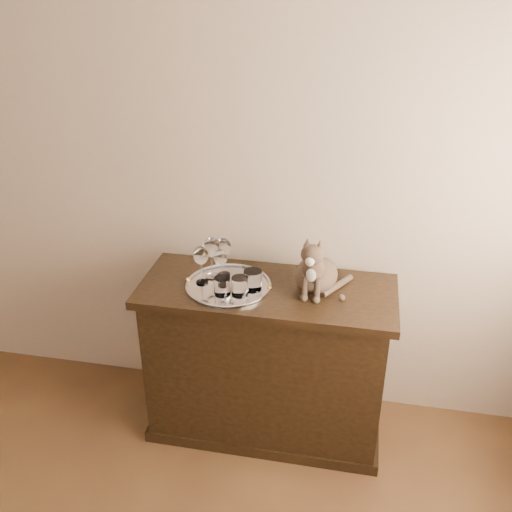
{
  "coord_description": "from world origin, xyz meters",
  "views": [
    {
      "loc": [
        0.99,
        -0.31,
        2.2
      ],
      "look_at": [
        0.54,
        1.95,
        1.01
      ],
      "focal_mm": 40.0,
      "sensor_mm": 36.0,
      "label": 1
    }
  ],
  "objects_px": {
    "sideboard": "(266,361)",
    "wine_glass_a": "(212,258)",
    "wine_glass_b": "(224,257)",
    "wine_glass_c": "(201,265)",
    "wine_glass_d": "(221,266)",
    "cat": "(317,260)",
    "tumbler_a": "(240,286)",
    "tumbler_c": "(253,280)",
    "tray": "(228,286)",
    "tumbler_b": "(222,286)"
  },
  "relations": [
    {
      "from": "sideboard",
      "to": "wine_glass_c",
      "type": "xyz_separation_m",
      "value": [
        -0.31,
        -0.03,
        0.53
      ]
    },
    {
      "from": "wine_glass_c",
      "to": "tumbler_a",
      "type": "distance_m",
      "value": 0.22
    },
    {
      "from": "tumbler_c",
      "to": "sideboard",
      "type": "bearing_deg",
      "value": 33.52
    },
    {
      "from": "wine_glass_a",
      "to": "wine_glass_b",
      "type": "relative_size",
      "value": 1.05
    },
    {
      "from": "tray",
      "to": "wine_glass_a",
      "type": "xyz_separation_m",
      "value": [
        -0.09,
        0.07,
        0.11
      ]
    },
    {
      "from": "sideboard",
      "to": "wine_glass_c",
      "type": "height_order",
      "value": "wine_glass_c"
    },
    {
      "from": "wine_glass_a",
      "to": "cat",
      "type": "xyz_separation_m",
      "value": [
        0.49,
        -0.0,
        0.04
      ]
    },
    {
      "from": "tray",
      "to": "wine_glass_d",
      "type": "xyz_separation_m",
      "value": [
        -0.04,
        0.03,
        0.09
      ]
    },
    {
      "from": "wine_glass_d",
      "to": "tray",
      "type": "bearing_deg",
      "value": -33.04
    },
    {
      "from": "sideboard",
      "to": "wine_glass_b",
      "type": "xyz_separation_m",
      "value": [
        -0.22,
        0.07,
        0.53
      ]
    },
    {
      "from": "tumbler_a",
      "to": "cat",
      "type": "height_order",
      "value": "cat"
    },
    {
      "from": "tray",
      "to": "wine_glass_c",
      "type": "relative_size",
      "value": 2.11
    },
    {
      "from": "tray",
      "to": "sideboard",
      "type": "bearing_deg",
      "value": 9.53
    },
    {
      "from": "tumbler_c",
      "to": "cat",
      "type": "xyz_separation_m",
      "value": [
        0.28,
        0.08,
        0.1
      ]
    },
    {
      "from": "tray",
      "to": "tumbler_b",
      "type": "height_order",
      "value": "tumbler_b"
    },
    {
      "from": "wine_glass_c",
      "to": "cat",
      "type": "height_order",
      "value": "cat"
    },
    {
      "from": "wine_glass_a",
      "to": "wine_glass_d",
      "type": "distance_m",
      "value": 0.07
    },
    {
      "from": "cat",
      "to": "tray",
      "type": "bearing_deg",
      "value": -164.24
    },
    {
      "from": "sideboard",
      "to": "wine_glass_a",
      "type": "bearing_deg",
      "value": 172.15
    },
    {
      "from": "tray",
      "to": "tumbler_b",
      "type": "bearing_deg",
      "value": -95.7
    },
    {
      "from": "tumbler_b",
      "to": "sideboard",
      "type": "bearing_deg",
      "value": 30.63
    },
    {
      "from": "wine_glass_c",
      "to": "cat",
      "type": "xyz_separation_m",
      "value": [
        0.53,
        0.06,
        0.05
      ]
    },
    {
      "from": "wine_glass_c",
      "to": "tumbler_c",
      "type": "relative_size",
      "value": 1.99
    },
    {
      "from": "wine_glass_c",
      "to": "tumbler_a",
      "type": "xyz_separation_m",
      "value": [
        0.2,
        -0.07,
        -0.05
      ]
    },
    {
      "from": "wine_glass_c",
      "to": "tumbler_a",
      "type": "relative_size",
      "value": 2.17
    },
    {
      "from": "tumbler_b",
      "to": "cat",
      "type": "relative_size",
      "value": 0.28
    },
    {
      "from": "wine_glass_b",
      "to": "cat",
      "type": "distance_m",
      "value": 0.45
    },
    {
      "from": "wine_glass_d",
      "to": "tumbler_a",
      "type": "xyz_separation_m",
      "value": [
        0.11,
        -0.09,
        -0.04
      ]
    },
    {
      "from": "wine_glass_a",
      "to": "wine_glass_c",
      "type": "bearing_deg",
      "value": -117.59
    },
    {
      "from": "wine_glass_c",
      "to": "wine_glass_b",
      "type": "bearing_deg",
      "value": 47.45
    },
    {
      "from": "wine_glass_b",
      "to": "wine_glass_d",
      "type": "distance_m",
      "value": 0.07
    },
    {
      "from": "tray",
      "to": "wine_glass_b",
      "type": "distance_m",
      "value": 0.15
    },
    {
      "from": "wine_glass_a",
      "to": "cat",
      "type": "distance_m",
      "value": 0.5
    },
    {
      "from": "tumbler_a",
      "to": "tumbler_c",
      "type": "xyz_separation_m",
      "value": [
        0.05,
        0.06,
        0.0
      ]
    },
    {
      "from": "tumbler_b",
      "to": "wine_glass_c",
      "type": "bearing_deg",
      "value": 144.64
    },
    {
      "from": "sideboard",
      "to": "tumbler_a",
      "type": "xyz_separation_m",
      "value": [
        -0.11,
        -0.1,
        0.48
      ]
    },
    {
      "from": "wine_glass_b",
      "to": "wine_glass_c",
      "type": "height_order",
      "value": "wine_glass_b"
    },
    {
      "from": "tray",
      "to": "tumbler_b",
      "type": "distance_m",
      "value": 0.09
    },
    {
      "from": "wine_glass_a",
      "to": "wine_glass_d",
      "type": "relative_size",
      "value": 1.2
    },
    {
      "from": "tumbler_a",
      "to": "cat",
      "type": "relative_size",
      "value": 0.29
    },
    {
      "from": "sideboard",
      "to": "wine_glass_b",
      "type": "height_order",
      "value": "wine_glass_b"
    },
    {
      "from": "wine_glass_b",
      "to": "tumbler_a",
      "type": "bearing_deg",
      "value": -54.72
    },
    {
      "from": "sideboard",
      "to": "tumbler_c",
      "type": "bearing_deg",
      "value": -146.48
    },
    {
      "from": "sideboard",
      "to": "wine_glass_a",
      "type": "relative_size",
      "value": 5.81
    },
    {
      "from": "wine_glass_d",
      "to": "cat",
      "type": "bearing_deg",
      "value": 4.96
    },
    {
      "from": "tumbler_b",
      "to": "tumbler_c",
      "type": "xyz_separation_m",
      "value": [
        0.13,
        0.07,
        0.01
      ]
    },
    {
      "from": "wine_glass_d",
      "to": "tumbler_a",
      "type": "bearing_deg",
      "value": -40.16
    },
    {
      "from": "cat",
      "to": "tumbler_b",
      "type": "bearing_deg",
      "value": -153.84
    },
    {
      "from": "sideboard",
      "to": "wine_glass_c",
      "type": "bearing_deg",
      "value": -175.24
    },
    {
      "from": "wine_glass_b",
      "to": "wine_glass_c",
      "type": "distance_m",
      "value": 0.12
    }
  ]
}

